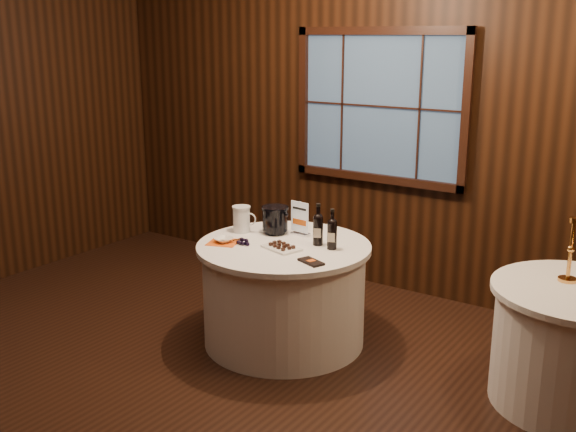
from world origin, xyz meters
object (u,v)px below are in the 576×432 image
Objects in this scene: sign_stand at (300,223)px; brass_candlestick at (570,258)px; main_table at (284,293)px; cracker_bowl at (224,240)px; chocolate_box at (311,262)px; ice_bucket at (275,219)px; side_table at (576,346)px; chocolate_plate at (282,247)px; port_bottle_left at (318,227)px; glass_pitcher at (242,219)px; port_bottle_right at (332,232)px; grape_bunch at (244,241)px.

sign_stand is 1.93m from brass_candlestick.
sign_stand is at bearing 97.46° from main_table.
main_table is 9.60× the size of cracker_bowl.
chocolate_box reaches higher than main_table.
chocolate_box is (0.60, -0.42, -0.10)m from ice_bucket.
cracker_bowl is (-0.18, -0.41, -0.09)m from ice_bucket.
chocolate_plate reaches higher than side_table.
port_bottle_left reaches higher than glass_pitcher.
side_table is 3.65× the size of port_bottle_right.
port_bottle_left is at bearing 30.19° from cracker_bowl.
cracker_bowl is at bearing -177.51° from port_bottle_right.
ice_bucket is (-0.18, -0.08, 0.02)m from sign_stand.
port_bottle_left reaches higher than grape_bunch.
side_table is 3.99× the size of sign_stand.
port_bottle_left is 1.05× the size of port_bottle_right.
port_bottle_left is 1.67× the size of grape_bunch.
sign_stand is at bearing 23.76° from ice_bucket.
chocolate_plate is (0.05, -0.10, 0.40)m from main_table.
glass_pitcher is (-0.51, 0.18, 0.09)m from chocolate_plate.
port_bottle_right is (0.35, 0.11, 0.51)m from main_table.
sign_stand is 0.39m from chocolate_plate.
ice_bucket reaches higher than glass_pitcher.
chocolate_box is at bearing -42.34° from glass_pitcher.
ice_bucket reaches higher than side_table.
grape_bunch is 0.33m from glass_pitcher.
brass_candlestick is at bearing 43.20° from chocolate_box.
brass_candlestick reaches higher than main_table.
chocolate_plate is at bearing 12.43° from grape_bunch.
port_bottle_right is 2.22× the size of cracker_bowl.
cracker_bowl is at bearing -173.19° from port_bottle_left.
cracker_bowl is 2.36m from brass_candlestick.
chocolate_plate is at bearing -168.33° from side_table.
ice_bucket is at bearing 66.61° from cracker_bowl.
brass_candlestick is at bearing 9.88° from sign_stand.
brass_candlestick is (1.92, 0.12, 0.06)m from sign_stand.
glass_pitcher is (-0.24, -0.11, -0.01)m from ice_bucket.
main_table is 2.02m from side_table.
glass_pitcher reaches higher than chocolate_plate.
grape_bunch is at bearing -94.13° from ice_bucket.
grape_bunch is 0.16m from cracker_bowl.
ice_bucket is at bearing 138.74° from main_table.
grape_bunch is (-0.20, -0.43, -0.07)m from sign_stand.
port_bottle_left is at bearing 31.79° from main_table.
chocolate_plate is at bearing -41.43° from glass_pitcher.
chocolate_plate is (0.09, -0.37, -0.08)m from sign_stand.
chocolate_plate is (-0.16, -0.23, -0.12)m from port_bottle_left.
grape_bunch is (-0.29, -0.06, 0.01)m from chocolate_plate.
sign_stand is 1.27× the size of ice_bucket.
grape_bunch is at bearing -165.52° from brass_candlestick.
chocolate_box is 0.90m from glass_pitcher.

